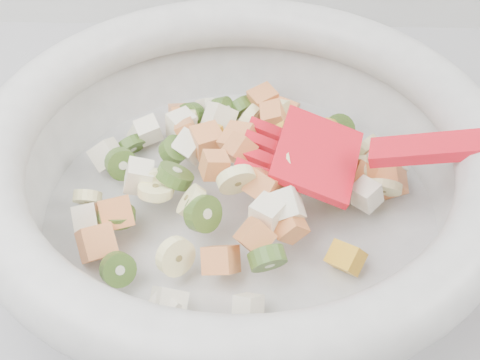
{
  "coord_description": "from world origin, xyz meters",
  "views": [
    {
      "loc": [
        0.1,
        1.07,
        1.28
      ],
      "look_at": [
        0.09,
        1.43,
        0.95
      ],
      "focal_mm": 50.0,
      "sensor_mm": 36.0,
      "label": 1
    }
  ],
  "objects": [
    {
      "name": "mixing_bowl",
      "position": [
        0.09,
        1.43,
        0.96
      ],
      "size": [
        0.51,
        0.38,
        0.15
      ],
      "color": "silver",
      "rests_on": "counter"
    }
  ]
}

